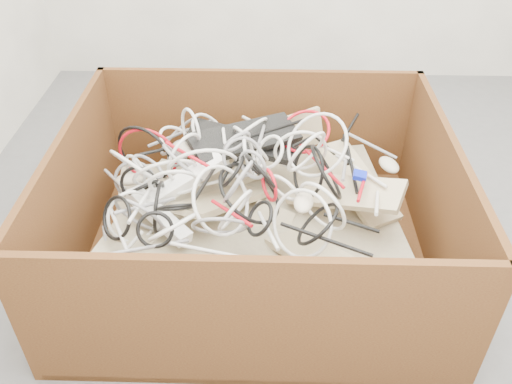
{
  "coord_description": "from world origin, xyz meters",
  "views": [
    {
      "loc": [
        -0.19,
        -1.59,
        1.45
      ],
      "look_at": [
        -0.23,
        -0.1,
        0.3
      ],
      "focal_mm": 37.68,
      "sensor_mm": 36.0,
      "label": 1
    }
  ],
  "objects_px": {
    "cardboard_box": "(251,232)",
    "power_strip_right": "(158,215)",
    "vga_plug": "(360,175)",
    "power_strip_left": "(185,180)"
  },
  "relations": [
    {
      "from": "cardboard_box",
      "to": "power_strip_right",
      "type": "bearing_deg",
      "value": -155.27
    },
    {
      "from": "power_strip_right",
      "to": "vga_plug",
      "type": "bearing_deg",
      "value": 55.97
    },
    {
      "from": "power_strip_right",
      "to": "vga_plug",
      "type": "relative_size",
      "value": 6.2
    },
    {
      "from": "power_strip_left",
      "to": "power_strip_right",
      "type": "bearing_deg",
      "value": -156.76
    },
    {
      "from": "cardboard_box",
      "to": "power_strip_left",
      "type": "xyz_separation_m",
      "value": [
        -0.22,
        -0.02,
        0.24
      ]
    },
    {
      "from": "cardboard_box",
      "to": "power_strip_right",
      "type": "distance_m",
      "value": 0.38
    },
    {
      "from": "power_strip_left",
      "to": "cardboard_box",
      "type": "bearing_deg",
      "value": -30.11
    },
    {
      "from": "cardboard_box",
      "to": "vga_plug",
      "type": "bearing_deg",
      "value": 4.19
    },
    {
      "from": "power_strip_right",
      "to": "vga_plug",
      "type": "height_order",
      "value": "vga_plug"
    },
    {
      "from": "power_strip_left",
      "to": "vga_plug",
      "type": "height_order",
      "value": "power_strip_left"
    }
  ]
}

